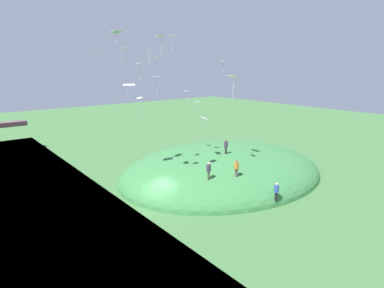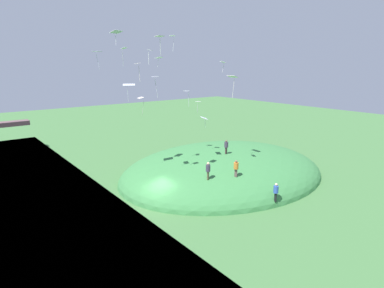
% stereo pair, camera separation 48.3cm
% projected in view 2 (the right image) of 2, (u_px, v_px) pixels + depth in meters
% --- Properties ---
extents(ground_plane, '(160.00, 160.00, 0.00)m').
position_uv_depth(ground_plane, '(158.00, 203.00, 31.48)').
color(ground_plane, '#406F3B').
extents(grass_hill, '(26.75, 21.34, 6.43)m').
position_uv_depth(grass_hill, '(223.00, 173.00, 40.15)').
color(grass_hill, '#3A7C41').
rests_on(grass_hill, ground_plane).
extents(person_walking_path, '(0.53, 0.53, 1.65)m').
position_uv_depth(person_walking_path, '(226.00, 145.00, 37.02)').
color(person_walking_path, '#3E2F2D').
rests_on(person_walking_path, grass_hill).
extents(person_on_hilltop, '(0.62, 0.62, 1.84)m').
position_uv_depth(person_on_hilltop, '(276.00, 190.00, 30.17)').
color(person_on_hilltop, black).
rests_on(person_on_hilltop, grass_hill).
extents(person_near_shore, '(0.65, 0.65, 1.71)m').
position_uv_depth(person_near_shore, '(236.00, 167.00, 31.79)').
color(person_near_shore, brown).
rests_on(person_near_shore, grass_hill).
extents(person_watching_kites, '(0.58, 0.58, 1.77)m').
position_uv_depth(person_watching_kites, '(208.00, 169.00, 31.22)').
color(person_watching_kites, brown).
rests_on(person_watching_kites, grass_hill).
extents(kite_0, '(1.31, 1.17, 1.31)m').
position_uv_depth(kite_0, '(159.00, 58.00, 41.66)').
color(kite_0, white).
extents(kite_1, '(0.84, 1.13, 2.31)m').
position_uv_depth(kite_1, '(233.00, 78.00, 33.39)').
color(kite_1, white).
extents(kite_2, '(1.06, 1.19, 1.27)m').
position_uv_depth(kite_2, '(204.00, 118.00, 34.69)').
color(kite_2, white).
extents(kite_3, '(0.76, 0.89, 1.66)m').
position_uv_depth(kite_3, '(137.00, 65.00, 28.40)').
color(kite_3, silver).
extents(kite_4, '(0.66, 0.77, 1.07)m').
position_uv_depth(kite_4, '(223.00, 63.00, 30.48)').
color(kite_4, white).
extents(kite_5, '(1.30, 1.10, 1.31)m').
position_uv_depth(kite_5, '(116.00, 32.00, 29.29)').
color(kite_5, white).
extents(kite_6, '(0.73, 0.85, 1.84)m').
position_uv_depth(kite_6, '(187.00, 92.00, 36.94)').
color(kite_6, white).
extents(kite_7, '(0.74, 0.99, 2.26)m').
position_uv_depth(kite_7, '(141.00, 99.00, 39.77)').
color(kite_7, white).
extents(kite_8, '(1.22, 1.14, 2.00)m').
position_uv_depth(kite_8, '(97.00, 52.00, 34.86)').
color(kite_8, white).
extents(kite_9, '(1.40, 1.25, 1.68)m').
position_uv_depth(kite_9, '(129.00, 85.00, 31.43)').
color(kite_9, white).
extents(kite_10, '(1.16, 1.16, 1.91)m').
position_uv_depth(kite_10, '(172.00, 37.00, 40.06)').
color(kite_10, white).
extents(kite_11, '(0.88, 0.82, 2.11)m').
position_uv_depth(kite_11, '(124.00, 50.00, 36.55)').
color(kite_11, white).
extents(kite_12, '(0.71, 0.54, 2.02)m').
position_uv_depth(kite_12, '(155.00, 80.00, 28.93)').
color(kite_12, white).
extents(kite_13, '(0.72, 0.74, 1.36)m').
position_uv_depth(kite_13, '(150.00, 51.00, 30.00)').
color(kite_13, white).
extents(kite_14, '(0.68, 0.76, 1.31)m').
position_uv_depth(kite_14, '(198.00, 103.00, 36.19)').
color(kite_14, white).
extents(kite_15, '(0.89, 0.71, 1.62)m').
position_uv_depth(kite_15, '(160.00, 37.00, 27.05)').
color(kite_15, white).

